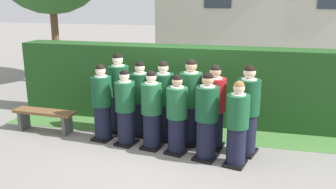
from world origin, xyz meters
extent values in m
plane|color=gray|center=(0.00, 0.00, 0.00)|extent=(60.00, 60.00, 0.00)
cylinder|color=black|center=(-1.39, 0.27, 0.37)|extent=(0.35, 0.35, 0.73)
cube|color=black|center=(-1.39, 0.27, 0.03)|extent=(0.44, 0.51, 0.05)
cylinder|color=#144728|center=(-1.39, 0.27, 1.03)|extent=(0.41, 0.41, 0.60)
cylinder|color=white|center=(-1.39, 0.27, 1.34)|extent=(0.26, 0.26, 0.03)
cube|color=gold|center=(-1.35, 0.46, 1.15)|extent=(0.04, 0.02, 0.27)
sphere|color=beige|center=(-1.39, 0.27, 1.46)|extent=(0.21, 0.21, 0.21)
sphere|color=black|center=(-1.39, 0.27, 1.49)|extent=(0.19, 0.19, 0.19)
cube|color=white|center=(-1.34, 0.53, 0.94)|extent=(0.15, 0.03, 0.20)
cylinder|color=black|center=(-0.83, 0.13, 0.35)|extent=(0.34, 0.34, 0.70)
cube|color=black|center=(-0.83, 0.13, 0.03)|extent=(0.43, 0.50, 0.05)
cylinder|color=#19512D|center=(-0.83, 0.13, 1.00)|extent=(0.40, 0.40, 0.58)
cylinder|color=white|center=(-0.83, 0.13, 1.29)|extent=(0.25, 0.25, 0.03)
cube|color=navy|center=(-0.80, 0.32, 1.11)|extent=(0.04, 0.02, 0.26)
sphere|color=beige|center=(-0.83, 0.13, 1.41)|extent=(0.20, 0.20, 0.20)
sphere|color=black|center=(-0.83, 0.13, 1.44)|extent=(0.18, 0.18, 0.18)
cylinder|color=black|center=(-0.28, 0.08, 0.36)|extent=(0.34, 0.34, 0.71)
cube|color=black|center=(-0.28, 0.08, 0.03)|extent=(0.42, 0.49, 0.05)
cylinder|color=#1E5B33|center=(-0.28, 0.08, 1.00)|extent=(0.40, 0.40, 0.59)
cylinder|color=white|center=(-0.28, 0.08, 1.30)|extent=(0.25, 0.25, 0.03)
cube|color=navy|center=(-0.25, 0.27, 1.12)|extent=(0.04, 0.02, 0.26)
sphere|color=beige|center=(-0.28, 0.08, 1.42)|extent=(0.20, 0.20, 0.20)
sphere|color=black|center=(-0.28, 0.08, 1.45)|extent=(0.18, 0.18, 0.18)
cylinder|color=black|center=(0.25, -0.02, 0.35)|extent=(0.33, 0.33, 0.70)
cube|color=black|center=(0.25, -0.02, 0.03)|extent=(0.45, 0.51, 0.05)
cylinder|color=#1E5B33|center=(0.25, -0.02, 0.99)|extent=(0.40, 0.40, 0.58)
cylinder|color=white|center=(0.25, -0.02, 1.28)|extent=(0.25, 0.25, 0.03)
cube|color=#236038|center=(0.30, 0.16, 1.10)|extent=(0.04, 0.02, 0.25)
sphere|color=tan|center=(0.25, -0.02, 1.40)|extent=(0.20, 0.20, 0.20)
sphere|color=black|center=(0.25, -0.02, 1.43)|extent=(0.18, 0.18, 0.18)
cube|color=white|center=(0.31, 0.23, 0.90)|extent=(0.15, 0.05, 0.20)
cylinder|color=black|center=(0.83, -0.16, 0.37)|extent=(0.36, 0.36, 0.74)
cube|color=black|center=(0.83, -0.16, 0.03)|extent=(0.48, 0.54, 0.05)
cylinder|color=#144728|center=(0.83, -0.16, 1.05)|extent=(0.42, 0.42, 0.61)
cylinder|color=white|center=(0.83, -0.16, 1.36)|extent=(0.26, 0.26, 0.03)
cube|color=gold|center=(0.88, 0.04, 1.17)|extent=(0.04, 0.02, 0.27)
sphere|color=tan|center=(0.83, -0.16, 1.48)|extent=(0.21, 0.21, 0.21)
sphere|color=black|center=(0.83, -0.16, 1.52)|extent=(0.19, 0.19, 0.19)
cylinder|color=black|center=(1.37, -0.29, 0.35)|extent=(0.34, 0.34, 0.70)
cube|color=black|center=(1.37, -0.29, 0.03)|extent=(0.44, 0.50, 0.05)
cylinder|color=#19512D|center=(1.37, -0.29, 0.99)|extent=(0.40, 0.40, 0.58)
cylinder|color=white|center=(1.37, -0.29, 1.29)|extent=(0.25, 0.25, 0.03)
cube|color=navy|center=(1.41, -0.10, 1.11)|extent=(0.04, 0.02, 0.26)
sphere|color=beige|center=(1.37, -0.29, 1.40)|extent=(0.20, 0.20, 0.20)
sphere|color=olive|center=(1.37, -0.29, 1.44)|extent=(0.18, 0.18, 0.18)
cube|color=white|center=(1.43, -0.03, 0.90)|extent=(0.15, 0.04, 0.20)
cylinder|color=black|center=(-1.23, 0.82, 0.40)|extent=(0.38, 0.38, 0.80)
cube|color=black|center=(-1.23, 0.82, 0.03)|extent=(0.48, 0.55, 0.05)
cylinder|color=#144728|center=(-1.23, 0.82, 1.13)|extent=(0.45, 0.45, 0.66)
cylinder|color=white|center=(-1.23, 0.82, 1.46)|extent=(0.28, 0.28, 0.03)
cube|color=navy|center=(-1.20, 1.03, 1.26)|extent=(0.04, 0.02, 0.29)
sphere|color=beige|center=(-1.23, 0.82, 1.59)|extent=(0.23, 0.23, 0.23)
sphere|color=black|center=(-1.23, 0.82, 1.63)|extent=(0.21, 0.21, 0.21)
cylinder|color=black|center=(-0.71, 0.70, 0.37)|extent=(0.35, 0.35, 0.74)
cube|color=black|center=(-0.71, 0.70, 0.03)|extent=(0.45, 0.52, 0.05)
cylinder|color=#144728|center=(-0.71, 0.70, 1.04)|extent=(0.42, 0.42, 0.61)
cylinder|color=white|center=(-0.71, 0.70, 1.35)|extent=(0.26, 0.26, 0.03)
cube|color=gold|center=(-0.67, 0.90, 1.16)|extent=(0.04, 0.02, 0.27)
sphere|color=beige|center=(-0.71, 0.70, 1.47)|extent=(0.21, 0.21, 0.21)
sphere|color=black|center=(-0.71, 0.70, 1.50)|extent=(0.19, 0.19, 0.19)
cube|color=white|center=(-0.65, 0.97, 0.95)|extent=(0.15, 0.04, 0.20)
cylinder|color=black|center=(-0.18, 0.59, 0.38)|extent=(0.36, 0.36, 0.76)
cube|color=black|center=(-0.18, 0.59, 0.03)|extent=(0.47, 0.54, 0.05)
cylinder|color=#144728|center=(-0.18, 0.59, 1.07)|extent=(0.43, 0.43, 0.63)
cylinder|color=white|center=(-0.18, 0.59, 1.39)|extent=(0.27, 0.27, 0.03)
cube|color=#236038|center=(-0.13, 0.79, 1.20)|extent=(0.04, 0.02, 0.28)
sphere|color=beige|center=(-0.18, 0.59, 1.51)|extent=(0.21, 0.21, 0.21)
sphere|color=black|center=(-0.18, 0.59, 1.55)|extent=(0.20, 0.20, 0.20)
cylinder|color=black|center=(0.41, 0.48, 0.40)|extent=(0.38, 0.38, 0.80)
cube|color=black|center=(0.41, 0.48, 0.03)|extent=(0.51, 0.58, 0.05)
cylinder|color=#19512D|center=(0.41, 0.48, 1.13)|extent=(0.45, 0.45, 0.66)
cylinder|color=white|center=(0.41, 0.48, 1.46)|extent=(0.28, 0.28, 0.03)
cube|color=#236038|center=(0.46, 0.69, 1.26)|extent=(0.04, 0.02, 0.29)
sphere|color=tan|center=(0.41, 0.48, 1.59)|extent=(0.23, 0.23, 0.23)
sphere|color=black|center=(0.41, 0.48, 1.63)|extent=(0.21, 0.21, 0.21)
cylinder|color=black|center=(0.89, 0.37, 0.38)|extent=(0.37, 0.37, 0.77)
cube|color=black|center=(0.89, 0.37, 0.03)|extent=(0.44, 0.52, 0.05)
cylinder|color=#AD191E|center=(0.89, 0.37, 1.08)|extent=(0.43, 0.43, 0.63)
cylinder|color=white|center=(0.89, 0.37, 1.40)|extent=(0.27, 0.27, 0.03)
cube|color=navy|center=(0.92, 0.57, 1.21)|extent=(0.04, 0.02, 0.28)
sphere|color=tan|center=(0.89, 0.37, 1.53)|extent=(0.22, 0.22, 0.22)
sphere|color=black|center=(0.89, 0.37, 1.56)|extent=(0.20, 0.20, 0.20)
cylinder|color=black|center=(1.52, 0.26, 0.39)|extent=(0.38, 0.38, 0.78)
cube|color=black|center=(1.52, 0.26, 0.03)|extent=(0.51, 0.57, 0.05)
cylinder|color=#144728|center=(1.52, 0.26, 1.11)|extent=(0.44, 0.44, 0.65)
cylinder|color=white|center=(1.52, 0.26, 1.44)|extent=(0.27, 0.27, 0.03)
cube|color=gold|center=(1.57, 0.46, 1.24)|extent=(0.04, 0.02, 0.29)
sphere|color=beige|center=(1.52, 0.26, 1.56)|extent=(0.22, 0.22, 0.22)
sphere|color=black|center=(1.52, 0.26, 1.60)|extent=(0.20, 0.20, 0.20)
cube|color=#214C1E|center=(0.00, 1.86, 0.89)|extent=(8.05, 0.70, 1.78)
cube|color=beige|center=(2.01, 8.00, 2.46)|extent=(7.88, 3.76, 4.93)
cylinder|color=brown|center=(-4.95, 4.61, 1.22)|extent=(0.24, 0.24, 2.43)
cube|color=brown|center=(-2.81, 0.36, 0.45)|extent=(1.42, 0.43, 0.06)
cube|color=#4C4C51|center=(-3.36, 0.39, 0.21)|extent=(0.10, 0.32, 0.42)
cube|color=#4C4C51|center=(-2.26, 0.34, 0.21)|extent=(0.10, 0.32, 0.42)
cube|color=#477A38|center=(0.00, 1.06, 0.00)|extent=(8.05, 0.90, 0.01)
camera|label=1|loc=(1.65, -6.32, 2.89)|focal=38.93mm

